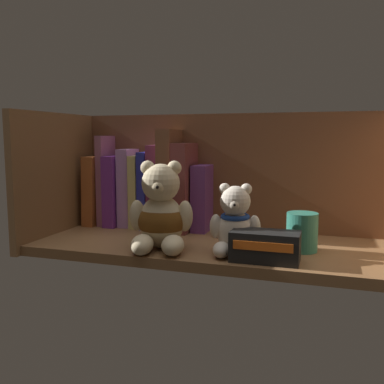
{
  "coord_description": "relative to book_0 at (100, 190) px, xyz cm",
  "views": [
    {
      "loc": [
        23.35,
        -83.17,
        23.5
      ],
      "look_at": [
        -3.53,
        0.0,
        12.43
      ],
      "focal_mm": 40.1,
      "sensor_mm": 36.0,
      "label": 1
    }
  ],
  "objects": [
    {
      "name": "shelf_board",
      "position": [
        32.05,
        -12.06,
        -9.47
      ],
      "size": [
        70.11,
        28.42,
        2.0
      ],
      "primitive_type": "cube",
      "color": "brown",
      "rests_on": "ground"
    },
    {
      "name": "shelf_back_panel",
      "position": [
        32.05,
        2.75,
        4.06
      ],
      "size": [
        72.51,
        1.2,
        29.06
      ],
      "primitive_type": "cube",
      "color": "brown",
      "rests_on": "ground"
    },
    {
      "name": "shelf_side_panel_left",
      "position": [
        -3.8,
        -12.06,
        4.06
      ],
      "size": [
        1.6,
        30.82,
        29.06
      ],
      "primitive_type": "cube",
      "color": "brown",
      "rests_on": "ground"
    },
    {
      "name": "book_0",
      "position": [
        0.0,
        0.0,
        0.0
      ],
      "size": [
        3.49,
        12.34,
        17.02
      ],
      "primitive_type": "cube",
      "rotation": [
        0.0,
        0.03,
        0.0
      ],
      "color": "#A85629",
      "rests_on": "shelf_board"
    },
    {
      "name": "book_1",
      "position": [
        2.7,
        0.0,
        2.52
      ],
      "size": [
        1.72,
        10.04,
        21.98
      ],
      "primitive_type": "cube",
      "color": "#9E5D7D",
      "rests_on": "shelf_board"
    },
    {
      "name": "book_2",
      "position": [
        5.39,
        0.0,
        0.09
      ],
      "size": [
        2.99,
        12.03,
        17.12
      ],
      "primitive_type": "cube",
      "color": "#722C92",
      "rests_on": "shelf_board"
    },
    {
      "name": "book_3",
      "position": [
        8.68,
        0.0,
        0.93
      ],
      "size": [
        2.92,
        9.63,
        18.79
      ],
      "primitive_type": "cube",
      "color": "#B483CB",
      "rests_on": "shelf_board"
    },
    {
      "name": "book_4",
      "position": [
        11.51,
        0.0,
        0.18
      ],
      "size": [
        2.06,
        10.76,
        17.29
      ],
      "primitive_type": "cube",
      "color": "#CBBD74",
      "rests_on": "shelf_board"
    },
    {
      "name": "book_5",
      "position": [
        13.93,
        0.0,
        0.62
      ],
      "size": [
        2.11,
        11.3,
        18.19
      ],
      "primitive_type": "cube",
      "color": "#262B9D",
      "rests_on": "shelf_board"
    },
    {
      "name": "book_6",
      "position": [
        16.6,
        0.0,
        1.44
      ],
      "size": [
        2.62,
        11.79,
        19.82
      ],
      "primitive_type": "cube",
      "rotation": [
        0.0,
        -0.0,
        0.0
      ],
      "color": "#6D2849",
      "rests_on": "shelf_board"
    },
    {
      "name": "book_7",
      "position": [
        19.9,
        0.0,
        3.25
      ],
      "size": [
        3.35,
        13.73,
        23.44
      ],
      "primitive_type": "cube",
      "color": "brown",
      "rests_on": "shelf_board"
    },
    {
      "name": "book_8",
      "position": [
        23.68,
        0.0,
        1.68
      ],
      "size": [
        3.53,
        14.99,
        20.3
      ],
      "primitive_type": "cube",
      "color": "brown",
      "rests_on": "shelf_board"
    },
    {
      "name": "book_9",
      "position": [
        27.51,
        0.0,
        -0.83
      ],
      "size": [
        3.46,
        10.11,
        15.29
      ],
      "primitive_type": "cube",
      "color": "#603076",
      "rests_on": "shelf_board"
    },
    {
      "name": "teddy_bear_larger",
      "position": [
        24.59,
        -19.46,
        -1.72
      ],
      "size": [
        12.98,
        13.76,
        17.17
      ],
      "color": "beige",
      "rests_on": "shelf_board"
    },
    {
      "name": "teddy_bear_smaller",
      "position": [
        38.95,
        -18.37,
        -2.86
      ],
      "size": [
        9.74,
        10.1,
        13.15
      ],
      "color": "beige",
      "rests_on": "shelf_board"
    },
    {
      "name": "pillar_candle",
      "position": [
        50.76,
        -12.67,
        -4.78
      ],
      "size": [
        5.92,
        5.92,
        7.38
      ],
      "primitive_type": "cylinder",
      "color": "#2D7A66",
      "rests_on": "shelf_board"
    },
    {
      "name": "small_product_box",
      "position": [
        45.11,
        -21.76,
        -5.8
      ],
      "size": [
        11.92,
        6.03,
        5.33
      ],
      "color": "black",
      "rests_on": "shelf_board"
    }
  ]
}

